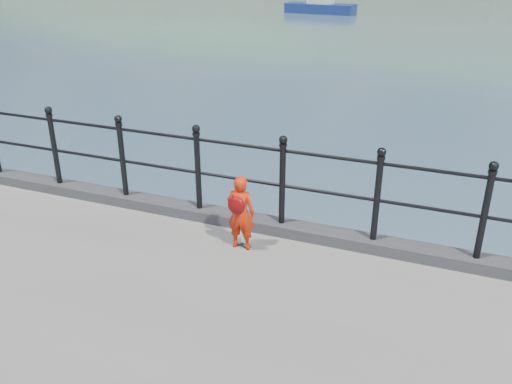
% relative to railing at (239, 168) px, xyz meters
% --- Properties ---
extents(ground, '(600.00, 600.00, 0.00)m').
position_rel_railing_xyz_m(ground, '(-0.00, 0.15, -1.82)').
color(ground, '#2D4251').
rests_on(ground, ground).
extents(kerb, '(60.00, 0.30, 0.15)m').
position_rel_railing_xyz_m(kerb, '(-0.00, -0.00, -0.75)').
color(kerb, '#28282B').
rests_on(kerb, quay).
extents(railing, '(18.11, 0.11, 1.20)m').
position_rel_railing_xyz_m(railing, '(0.00, 0.00, 0.00)').
color(railing, black).
rests_on(railing, kerb).
extents(child, '(0.36, 0.31, 0.97)m').
position_rel_railing_xyz_m(child, '(0.26, -0.56, -0.33)').
color(child, red).
rests_on(child, quay).
extents(sailboat_port, '(5.28, 2.08, 7.61)m').
position_rel_railing_xyz_m(sailboat_port, '(-8.49, 35.12, -1.48)').
color(sailboat_port, navy).
rests_on(sailboat_port, ground).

